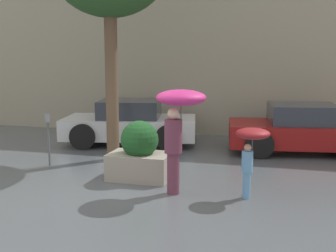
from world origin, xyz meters
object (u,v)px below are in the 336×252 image
at_px(planter_box, 140,154).
at_px(parked_car_far, 302,130).
at_px(person_child, 251,143).
at_px(person_adult, 179,114).
at_px(parking_meter, 48,128).
at_px(parked_car_near, 130,123).

bearing_deg(planter_box, parked_car_far, 46.46).
height_order(planter_box, parked_car_far, parked_car_far).
bearing_deg(person_child, planter_box, 131.65).
height_order(person_adult, parking_meter, person_adult).
distance_m(planter_box, parked_car_far, 4.90).
distance_m(planter_box, parking_meter, 2.47).
xyz_separation_m(person_adult, parking_meter, (-3.40, 1.19, -0.61)).
bearing_deg(person_child, parked_car_near, 99.75).
xyz_separation_m(planter_box, parked_car_far, (3.37, 3.55, 0.07)).
bearing_deg(person_adult, person_child, -28.01).
distance_m(person_child, parked_car_far, 4.33).
distance_m(person_adult, parked_car_far, 4.96).
height_order(person_adult, parked_car_far, person_adult).
relative_size(person_adult, parked_car_near, 0.47).
bearing_deg(parking_meter, parked_car_far, 28.00).
xyz_separation_m(person_child, parked_car_far, (1.07, 4.18, -0.41)).
relative_size(person_child, parked_car_far, 0.31).
relative_size(parked_car_near, parked_car_far, 1.00).
distance_m(person_adult, person_child, 1.40).
bearing_deg(person_child, parking_meter, 133.58).
distance_m(person_child, parked_car_near, 5.53).
xyz_separation_m(parked_car_near, parking_meter, (-0.94, -2.93, 0.28)).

